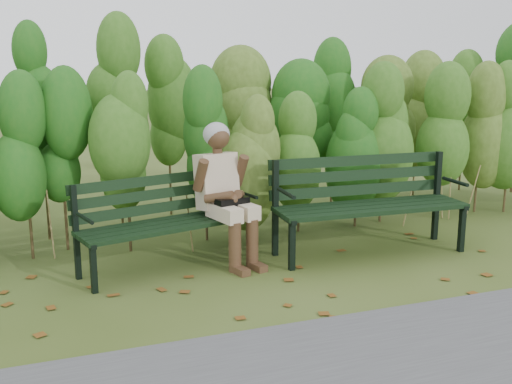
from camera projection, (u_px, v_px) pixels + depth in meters
name	position (u px, v px, depth m)	size (l,w,h in m)	color
ground	(269.00, 280.00, 5.43)	(80.00, 80.00, 0.00)	#364815
hedge_band	(211.00, 123.00, 6.88)	(11.04, 1.67, 2.42)	#47381E
leaf_litter	(265.00, 284.00, 5.32)	(6.07, 2.12, 0.01)	brown
bench_left	(166.00, 214.00, 5.73)	(1.83, 0.99, 0.87)	black
bench_right	(366.00, 196.00, 6.18)	(2.00, 0.73, 0.99)	black
seated_woman	(224.00, 186.00, 5.84)	(0.60, 0.87, 1.37)	beige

